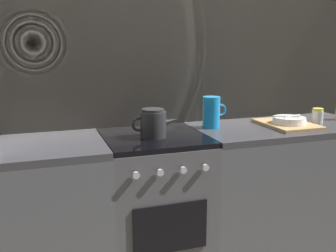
{
  "coord_description": "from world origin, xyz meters",
  "views": [
    {
      "loc": [
        -0.64,
        -2.12,
        1.43
      ],
      "look_at": [
        0.09,
        0.0,
        0.95
      ],
      "focal_mm": 41.24,
      "sensor_mm": 36.0,
      "label": 1
    }
  ],
  "objects": [
    {
      "name": "pitcher",
      "position": [
        0.41,
        0.09,
        1.0
      ],
      "size": [
        0.16,
        0.11,
        0.2
      ],
      "color": "#198CD8",
      "rests_on": "counter_right"
    },
    {
      "name": "spice_jar",
      "position": [
        1.14,
        -0.03,
        0.95
      ],
      "size": [
        0.08,
        0.08,
        0.1
      ],
      "color": "silver",
      "rests_on": "counter_right"
    },
    {
      "name": "back_wall",
      "position": [
        0.0,
        0.32,
        1.2
      ],
      "size": [
        3.6,
        0.05,
        2.4
      ],
      "color": "#A39989",
      "rests_on": "ground_plane"
    },
    {
      "name": "dish_pile",
      "position": [
        0.91,
        -0.03,
        0.92
      ],
      "size": [
        0.3,
        0.4,
        0.07
      ],
      "color": "tan",
      "rests_on": "counter_right"
    },
    {
      "name": "kettle",
      "position": [
        -0.02,
        -0.04,
        0.98
      ],
      "size": [
        0.28,
        0.15,
        0.17
      ],
      "color": "#262628",
      "rests_on": "stove_unit"
    },
    {
      "name": "stove_unit",
      "position": [
        -0.0,
        -0.0,
        0.45
      ],
      "size": [
        0.6,
        0.63,
        0.9
      ],
      "color": "#4C4C51",
      "rests_on": "ground_plane"
    },
    {
      "name": "counter_right",
      "position": [
        0.9,
        0.0,
        0.45
      ],
      "size": [
        1.2,
        0.6,
        0.9
      ],
      "color": "#515459",
      "rests_on": "ground_plane"
    }
  ]
}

